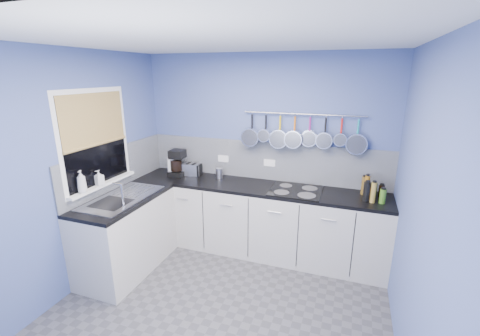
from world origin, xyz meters
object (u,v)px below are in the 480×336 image
Objects in this scene: canister at (219,173)px; hob at (296,191)px; coffee_maker at (177,163)px; toaster at (191,169)px; soap_bottle_a at (81,182)px; soap_bottle_b at (99,178)px; paper_towel at (172,166)px.

canister is 0.23× the size of hob.
toaster is (0.17, 0.09, -0.10)m from coffee_maker.
toaster is at bearing 66.99° from soap_bottle_a.
coffee_maker is at bearing -170.93° from canister.
soap_bottle_a is at bearing -124.21° from toaster.
hob is (1.05, -0.15, -0.06)m from canister.
hob is (2.04, 0.94, -0.23)m from soap_bottle_b.
paper_towel is 1.87× the size of canister.
paper_towel reaches higher than canister.
paper_towel is at bearing -177.78° from coffee_maker.
toaster is 1.81× the size of canister.
hob is at bearing 24.68° from soap_bottle_b.
paper_towel is 0.67m from canister.
soap_bottle_b reaches higher than hob.
canister is 1.07m from hob.
toaster is at bearing 26.76° from coffee_maker.
coffee_maker is at bearing 68.09° from soap_bottle_b.
coffee_maker is 2.61× the size of canister.
soap_bottle_b reaches higher than paper_towel.
hob is (1.72, -0.05, -0.12)m from paper_towel.
hob is at bearing -1.79° from paper_towel.
coffee_maker is (0.08, 0.01, 0.05)m from paper_towel.
toaster is at bearing 62.52° from soap_bottle_b.
soap_bottle_b is 0.28× the size of hob.
toaster is at bearing 174.03° from hob.
soap_bottle_b is 0.70× the size of toaster.
soap_bottle_a is 1.39× the size of soap_bottle_b.
paper_towel is 0.27m from toaster.
paper_towel is (0.32, 0.99, -0.11)m from soap_bottle_b.
paper_towel is 0.42× the size of hob.
soap_bottle_a is at bearing -90.00° from soap_bottle_b.
toaster is at bearing 21.99° from paper_towel.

